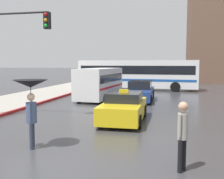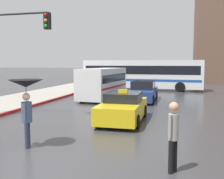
% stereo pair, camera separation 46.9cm
% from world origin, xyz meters
% --- Properties ---
extents(ground_plane, '(300.00, 300.00, 0.00)m').
position_xyz_m(ground_plane, '(0.00, 0.00, 0.00)').
color(ground_plane, '#38383A').
extents(taxi, '(1.91, 4.12, 1.52)m').
position_xyz_m(taxi, '(1.12, 6.28, 0.64)').
color(taxi, gold).
rests_on(taxi, ground_plane).
extents(sedan_red, '(1.91, 4.79, 1.45)m').
position_xyz_m(sedan_red, '(1.14, 13.45, 0.66)').
color(sedan_red, navy).
rests_on(sedan_red, ground_plane).
extents(ambulance_van, '(2.54, 5.87, 2.37)m').
position_xyz_m(ambulance_van, '(-1.96, 13.52, 1.31)').
color(ambulance_van, silver).
rests_on(ambulance_van, ground_plane).
extents(city_bus, '(12.39, 3.30, 3.07)m').
position_xyz_m(city_bus, '(-0.03, 21.56, 1.71)').
color(city_bus, silver).
rests_on(city_bus, ground_plane).
extents(pedestrian_with_umbrella, '(1.09, 1.09, 2.22)m').
position_xyz_m(pedestrian_with_umbrella, '(-1.10, 1.65, 1.79)').
color(pedestrian_with_umbrella, '#2D3347').
rests_on(pedestrian_with_umbrella, ground_plane).
extents(pedestrian_man, '(0.35, 0.40, 1.79)m').
position_xyz_m(pedestrian_man, '(3.53, 0.79, 1.05)').
color(pedestrian_man, black).
rests_on(pedestrian_man, ground_plane).
extents(traffic_light, '(3.35, 0.38, 5.48)m').
position_xyz_m(traffic_light, '(-4.37, 5.96, 3.81)').
color(traffic_light, black).
rests_on(traffic_light, ground_plane).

